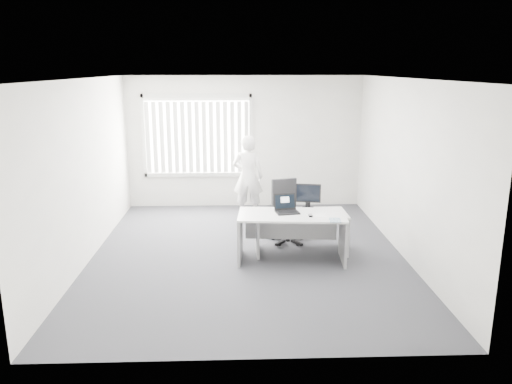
{
  "coord_description": "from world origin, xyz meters",
  "views": [
    {
      "loc": [
        -0.14,
        -7.62,
        2.96
      ],
      "look_at": [
        0.14,
        0.15,
        1.01
      ],
      "focal_mm": 35.0,
      "sensor_mm": 36.0,
      "label": 1
    }
  ],
  "objects_px": {
    "office_chair": "(287,222)",
    "person": "(248,177)",
    "desk_near": "(292,227)",
    "desk_far": "(301,224)",
    "laptop": "(287,205)",
    "monitor": "(308,196)"
  },
  "relations": [
    {
      "from": "desk_far",
      "to": "laptop",
      "type": "height_order",
      "value": "laptop"
    },
    {
      "from": "person",
      "to": "office_chair",
      "type": "bearing_deg",
      "value": 122.13
    },
    {
      "from": "laptop",
      "to": "monitor",
      "type": "bearing_deg",
      "value": 44.11
    },
    {
      "from": "desk_far",
      "to": "monitor",
      "type": "height_order",
      "value": "monitor"
    },
    {
      "from": "desk_near",
      "to": "desk_far",
      "type": "xyz_separation_m",
      "value": [
        0.19,
        0.35,
        -0.06
      ]
    },
    {
      "from": "monitor",
      "to": "person",
      "type": "bearing_deg",
      "value": 129.12
    },
    {
      "from": "desk_near",
      "to": "office_chair",
      "type": "height_order",
      "value": "office_chair"
    },
    {
      "from": "office_chair",
      "to": "person",
      "type": "relative_size",
      "value": 0.64
    },
    {
      "from": "desk_near",
      "to": "monitor",
      "type": "relative_size",
      "value": 4.1
    },
    {
      "from": "desk_far",
      "to": "laptop",
      "type": "distance_m",
      "value": 0.56
    },
    {
      "from": "office_chair",
      "to": "laptop",
      "type": "relative_size",
      "value": 3.04
    },
    {
      "from": "laptop",
      "to": "person",
      "type": "bearing_deg",
      "value": 93.5
    },
    {
      "from": "laptop",
      "to": "monitor",
      "type": "height_order",
      "value": "monitor"
    },
    {
      "from": "desk_near",
      "to": "monitor",
      "type": "xyz_separation_m",
      "value": [
        0.33,
        0.62,
        0.33
      ]
    },
    {
      "from": "desk_near",
      "to": "office_chair",
      "type": "bearing_deg",
      "value": 93.19
    },
    {
      "from": "laptop",
      "to": "desk_far",
      "type": "bearing_deg",
      "value": 38.25
    },
    {
      "from": "office_chair",
      "to": "person",
      "type": "distance_m",
      "value": 1.67
    },
    {
      "from": "office_chair",
      "to": "monitor",
      "type": "distance_m",
      "value": 0.7
    },
    {
      "from": "person",
      "to": "desk_near",
      "type": "bearing_deg",
      "value": 112.88
    },
    {
      "from": "desk_far",
      "to": "laptop",
      "type": "xyz_separation_m",
      "value": [
        -0.26,
        -0.29,
        0.41
      ]
    },
    {
      "from": "person",
      "to": "desk_far",
      "type": "bearing_deg",
      "value": 120.13
    },
    {
      "from": "laptop",
      "to": "monitor",
      "type": "relative_size",
      "value": 0.85
    }
  ]
}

